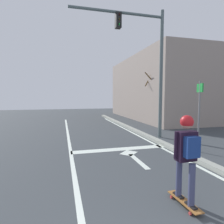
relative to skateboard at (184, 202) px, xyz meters
name	(u,v)px	position (x,y,z in m)	size (l,w,h in m)	color
lane_line_center	(71,154)	(-1.85, 3.59, -0.07)	(0.12, 20.00, 0.01)	silver
lane_line_curbside	(161,148)	(1.56, 3.59, -0.07)	(0.12, 20.00, 0.01)	silver
stop_bar	(119,149)	(-0.07, 3.80, -0.07)	(3.56, 0.40, 0.01)	silver
lane_arrow_stem	(138,161)	(0.11, 2.41, -0.07)	(0.16, 1.40, 0.01)	silver
lane_arrow_head	(129,153)	(0.11, 3.26, -0.07)	(0.56, 0.44, 0.01)	silver
curb_strip	(167,145)	(1.81, 3.59, 0.00)	(0.24, 24.00, 0.14)	#999D92
skateboard	(184,202)	(0.00, 0.00, 0.00)	(0.22, 0.80, 0.08)	#98612E
skater	(187,148)	(0.00, -0.02, 0.99)	(0.44, 0.59, 1.56)	#3D4165
traffic_signal_mast	(144,52)	(1.57, 5.30, 3.91)	(4.31, 0.34, 5.92)	#546566
street_sign_post	(199,106)	(2.55, 2.78, 1.56)	(0.16, 0.43, 2.52)	slate
roadside_tree	(151,102)	(3.89, 9.16, 1.54)	(1.00, 1.02, 3.72)	brown
building_block	(184,89)	(9.23, 12.99, 2.64)	(11.02, 11.73, 5.42)	#A09084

